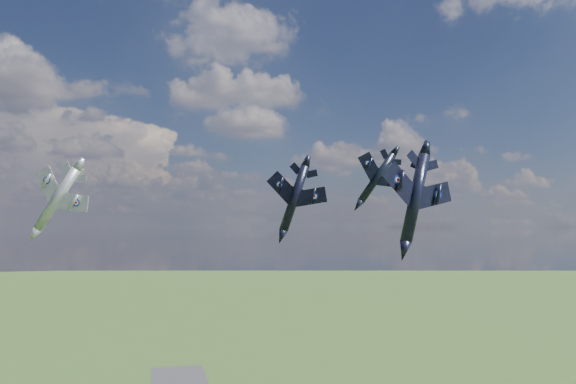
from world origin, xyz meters
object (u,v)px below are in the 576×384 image
object	(u,v)px
jet_high_navy	(377,178)
jet_lead_navy	(294,198)
jet_left_silver	(57,199)
jet_right_navy	(415,198)

from	to	relation	value
jet_high_navy	jet_lead_navy	bearing A→B (deg)	-140.01
jet_left_silver	jet_high_navy	bearing A→B (deg)	34.12
jet_high_navy	jet_left_silver	bearing A→B (deg)	-151.47
jet_right_navy	jet_lead_navy	bearing A→B (deg)	100.17
jet_lead_navy	jet_high_navy	xyz separation A→B (m)	(18.27, 7.08, 4.53)
jet_right_navy	jet_high_navy	size ratio (longest dim) A/B	1.09
jet_lead_navy	jet_high_navy	bearing A→B (deg)	45.08
jet_lead_navy	jet_high_navy	distance (m)	20.11
jet_right_navy	jet_left_silver	distance (m)	52.88
jet_lead_navy	jet_right_navy	distance (m)	27.77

